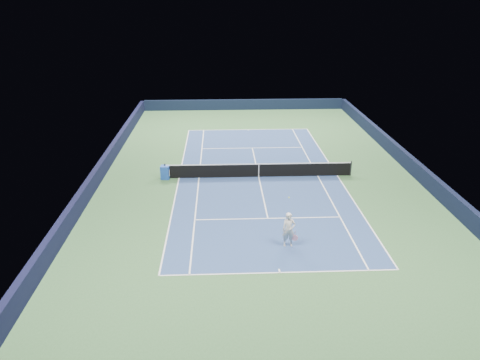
{
  "coord_description": "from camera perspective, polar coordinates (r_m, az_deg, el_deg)",
  "views": [
    {
      "loc": [
        -2.62,
        -29.94,
        11.9
      ],
      "look_at": [
        -1.43,
        -3.0,
        1.0
      ],
      "focal_mm": 35.0,
      "sensor_mm": 36.0,
      "label": 1
    }
  ],
  "objects": [
    {
      "name": "center_service_line",
      "position": [
        32.32,
        2.29,
        0.4
      ],
      "size": [
        0.08,
        12.8,
        0.0
      ],
      "primitive_type": "cube",
      "color": "white",
      "rests_on": "ground"
    },
    {
      "name": "ground",
      "position": [
        32.32,
        2.29,
        0.39
      ],
      "size": [
        40.0,
        40.0,
        0.0
      ],
      "primitive_type": "plane",
      "color": "#315830",
      "rests_on": "ground"
    },
    {
      "name": "center_mark_far",
      "position": [
        43.42,
        1.02,
        6.11
      ],
      "size": [
        0.08,
        0.3,
        0.0
      ],
      "primitive_type": "cube",
      "color": "white",
      "rests_on": "ground"
    },
    {
      "name": "center_mark_near",
      "position": [
        21.9,
        4.83,
        -10.97
      ],
      "size": [
        0.08,
        0.3,
        0.0
      ],
      "primitive_type": "cube",
      "color": "white",
      "rests_on": "ground"
    },
    {
      "name": "wall_right",
      "position": [
        34.73,
        20.41,
        1.5
      ],
      "size": [
        0.35,
        40.0,
        1.1
      ],
      "primitive_type": "cube",
      "color": "black",
      "rests_on": "ground"
    },
    {
      "name": "sideline_singles_left",
      "position": [
        32.25,
        -5.02,
        0.28
      ],
      "size": [
        0.08,
        23.77,
        0.0
      ],
      "primitive_type": "cube",
      "color": "white",
      "rests_on": "ground"
    },
    {
      "name": "tennis_net",
      "position": [
        32.14,
        2.3,
        1.23
      ],
      "size": [
        12.9,
        0.1,
        1.07
      ],
      "color": "black",
      "rests_on": "ground"
    },
    {
      "name": "wall_left",
      "position": [
        33.05,
        -16.75,
        0.95
      ],
      "size": [
        0.35,
        40.0,
        1.1
      ],
      "primitive_type": "cube",
      "color": "black",
      "rests_on": "ground"
    },
    {
      "name": "service_line_far",
      "position": [
        38.32,
        1.51,
        3.93
      ],
      "size": [
        8.23,
        0.08,
        0.0
      ],
      "primitive_type": "cube",
      "color": "white",
      "rests_on": "ground"
    },
    {
      "name": "sponsor_cube",
      "position": [
        32.21,
        -9.1,
        0.93
      ],
      "size": [
        0.63,
        0.58,
        0.93
      ],
      "color": "#1D48AE",
      "rests_on": "ground"
    },
    {
      "name": "baseline_far",
      "position": [
        43.56,
        1.01,
        6.17
      ],
      "size": [
        10.97,
        0.08,
        0.0
      ],
      "primitive_type": "cube",
      "color": "white",
      "rests_on": "ground"
    },
    {
      "name": "baseline_near",
      "position": [
        21.78,
        4.88,
        -11.18
      ],
      "size": [
        10.97,
        0.08,
        0.0
      ],
      "primitive_type": "cube",
      "color": "white",
      "rests_on": "ground"
    },
    {
      "name": "sideline_doubles_right",
      "position": [
        33.22,
        11.76,
        0.55
      ],
      "size": [
        0.08,
        23.77,
        0.0
      ],
      "primitive_type": "cube",
      "color": "white",
      "rests_on": "ground"
    },
    {
      "name": "service_line_near",
      "position": [
        26.5,
        3.42,
        -4.69
      ],
      "size": [
        8.23,
        0.08,
        0.0
      ],
      "primitive_type": "cube",
      "color": "white",
      "rests_on": "ground"
    },
    {
      "name": "court_surface",
      "position": [
        32.32,
        2.29,
        0.39
      ],
      "size": [
        10.97,
        23.77,
        0.01
      ],
      "primitive_type": "cube",
      "color": "navy",
      "rests_on": "ground"
    },
    {
      "name": "sideline_doubles_left",
      "position": [
        32.34,
        -7.44,
        0.24
      ],
      "size": [
        0.08,
        23.77,
        0.0
      ],
      "primitive_type": "cube",
      "color": "white",
      "rests_on": "ground"
    },
    {
      "name": "sideline_singles_right",
      "position": [
        32.91,
        9.45,
        0.52
      ],
      "size": [
        0.08,
        23.77,
        0.0
      ],
      "primitive_type": "cube",
      "color": "white",
      "rests_on": "ground"
    },
    {
      "name": "wall_far",
      "position": [
        51.11,
        0.47,
        9.18
      ],
      "size": [
        22.0,
        0.35,
        1.1
      ],
      "primitive_type": "cube",
      "color": "black",
      "rests_on": "ground"
    },
    {
      "name": "tennis_player",
      "position": [
        23.48,
        5.98,
        -6.05
      ],
      "size": [
        0.81,
        1.25,
        2.24
      ],
      "color": "silver",
      "rests_on": "ground"
    }
  ]
}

